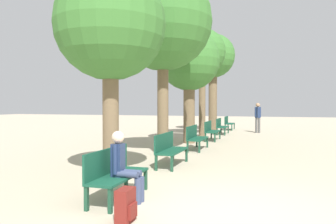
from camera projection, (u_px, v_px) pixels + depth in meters
ground_plane at (231, 215)px, 4.85m from camera, size 80.00×80.00×0.00m
bench_row_0 at (114, 171)px, 5.70m from camera, size 0.50×1.54×0.87m
bench_row_1 at (169, 147)px, 8.77m from camera, size 0.50×1.54×0.87m
bench_row_2 at (195, 136)px, 11.84m from camera, size 0.50×1.54×0.87m
bench_row_3 at (211, 130)px, 14.91m from camera, size 0.50×1.54×0.87m
bench_row_4 at (221, 125)px, 17.98m from camera, size 0.50×1.54×0.87m
bench_row_5 at (228, 122)px, 21.05m from camera, size 0.50×1.54×0.87m
tree_row_0 at (110, 27)px, 7.04m from camera, size 2.41×2.41×4.57m
tree_row_1 at (163, 22)px, 10.45m from camera, size 3.16×3.16×5.88m
tree_row_2 at (189, 62)px, 13.85m from camera, size 2.59×2.59×4.82m
tree_row_3 at (202, 53)px, 16.46m from camera, size 2.36×2.36×5.46m
tree_row_4 at (213, 58)px, 19.49m from camera, size 2.61×2.61×5.85m
person_seated at (124, 164)px, 5.54m from camera, size 0.56×0.32×1.20m
backpack at (126, 206)px, 4.58m from camera, size 0.23×0.33×0.47m
pedestrian_near at (258, 116)px, 18.83m from camera, size 0.35×0.31×1.73m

